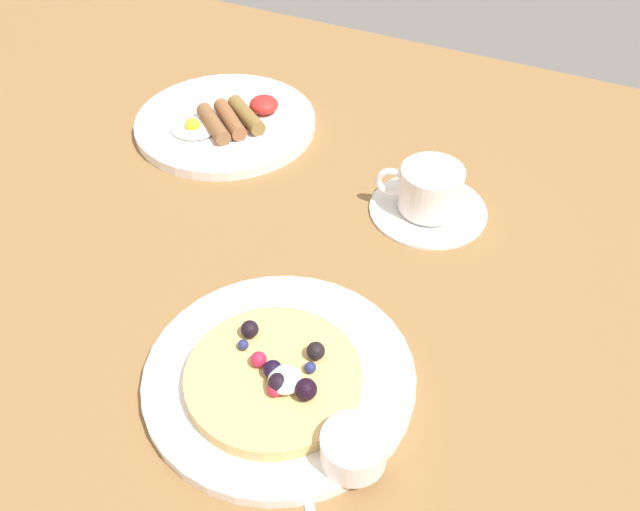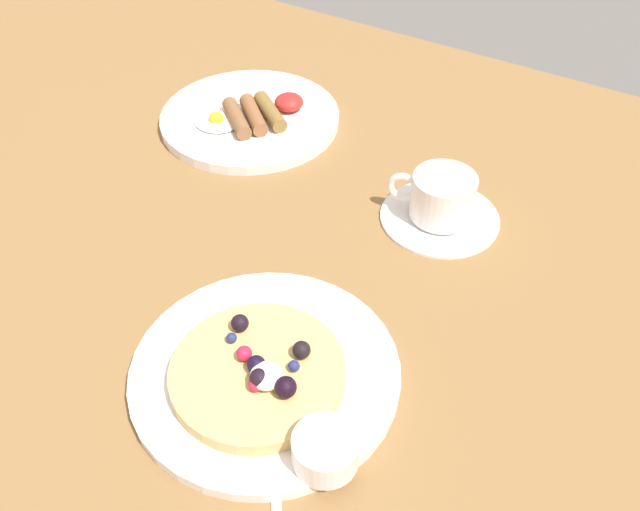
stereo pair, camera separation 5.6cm
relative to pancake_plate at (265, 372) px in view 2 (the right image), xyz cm
name	(u,v)px [view 2 (the right image)]	position (x,y,z in cm)	size (l,w,h in cm)	color
ground_plane	(279,274)	(-7.47, 13.33, -2.11)	(168.93, 114.29, 3.00)	brown
pancake_plate	(265,372)	(0.00, 0.00, 0.00)	(25.39, 25.39, 1.23)	white
pancake_with_berries	(259,373)	(0.24, -1.26, 1.57)	(16.15, 16.15, 3.50)	tan
syrup_ramekin	(325,450)	(9.69, -5.14, 2.13)	(5.62, 5.62, 2.95)	white
breakfast_plate	(250,118)	(-26.80, 34.93, 0.08)	(24.85, 24.85, 1.40)	white
fried_breakfast	(255,113)	(-25.40, 34.25, 1.73)	(12.51, 12.99, 2.40)	brown
coffee_saucer	(440,216)	(4.47, 29.64, -0.24)	(14.05, 14.05, 0.75)	white
coffee_cup	(441,195)	(4.31, 29.60, 2.89)	(10.19, 7.39, 5.32)	white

